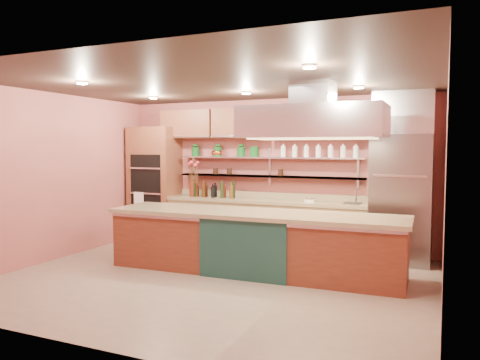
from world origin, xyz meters
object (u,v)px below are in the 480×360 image
at_px(island, 254,242).
at_px(kitchen_scale, 310,199).
at_px(refrigerator, 401,199).
at_px(copper_kettle, 216,153).
at_px(green_canister, 254,152).
at_px(flower_vase, 194,189).

xyz_separation_m(island, kitchen_scale, (0.45, 1.54, 0.52)).
relative_size(refrigerator, copper_kettle, 13.05).
relative_size(copper_kettle, green_canister, 0.84).
bearing_deg(flower_vase, copper_kettle, 30.40).
height_order(island, flower_vase, flower_vase).
height_order(refrigerator, kitchen_scale, refrigerator).
relative_size(refrigerator, green_canister, 10.91).
relative_size(island, green_canister, 22.94).
bearing_deg(island, copper_kettle, 129.07).
distance_m(refrigerator, copper_kettle, 3.58).
bearing_deg(refrigerator, kitchen_scale, 179.62).
bearing_deg(flower_vase, island, -39.08).
distance_m(refrigerator, green_canister, 2.79).
bearing_deg(refrigerator, island, -142.31).
height_order(flower_vase, copper_kettle, copper_kettle).
relative_size(refrigerator, kitchen_scale, 12.78).
bearing_deg(island, flower_vase, 139.16).
xyz_separation_m(flower_vase, copper_kettle, (0.37, 0.22, 0.70)).
height_order(copper_kettle, green_canister, green_canister).
relative_size(island, kitchen_scale, 26.88).
height_order(island, copper_kettle, copper_kettle).
height_order(refrigerator, flower_vase, refrigerator).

